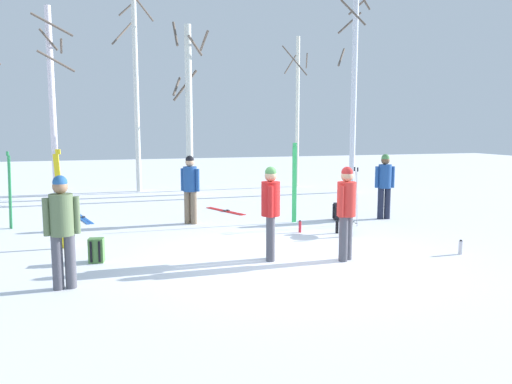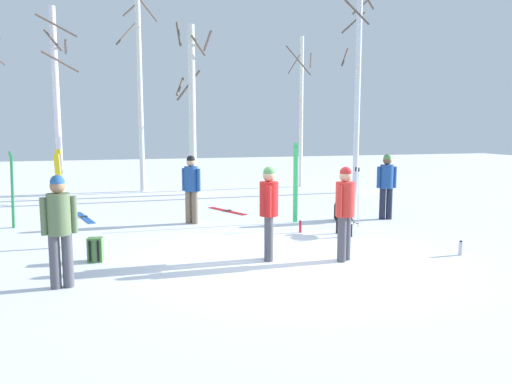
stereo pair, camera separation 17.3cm
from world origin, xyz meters
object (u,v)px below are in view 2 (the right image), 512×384
Objects in this scene: person_3 at (345,207)px; ski_poles_0 at (357,195)px; person_1 at (59,224)px; ski_pair_planted_2 at (12,190)px; dog at (343,218)px; ski_pair_planted_0 at (61,199)px; backpack_1 at (95,250)px; person_0 at (387,182)px; ski_pair_lying_0 at (227,211)px; ski_pair_lying_1 at (84,217)px; birch_tree_5 at (301,110)px; person_2 at (191,185)px; water_bottle_0 at (461,248)px; birch_tree_6 at (358,84)px; birch_tree_2 at (57,98)px; water_bottle_1 at (300,227)px; ski_pair_planted_1 at (296,183)px; backpack_0 at (340,212)px; birch_tree_3 at (140,91)px; birch_tree_4 at (192,106)px; person_4 at (269,207)px.

person_3 is 3.35m from ski_poles_0.
ski_pair_planted_2 reaches higher than person_1.
ski_poles_0 reaches higher than dog.
ski_pair_planted_0 is 1.66m from backpack_1.
ski_pair_lying_0 is at bearing 147.79° from person_0.
ski_pair_lying_1 is 0.32× the size of birch_tree_5.
ski_pair_lying_0 is at bearing 50.50° from person_2.
backpack_1 is (-2.22, -3.08, -0.77)m from person_2.
water_bottle_0 is (-0.59, -3.71, -0.85)m from person_0.
birch_tree_6 is at bearing -59.14° from birch_tree_5.
birch_tree_2 reaches higher than ski_pair_planted_2.
person_1 is 5.66m from water_bottle_1.
water_bottle_0 is (0.57, -3.12, -0.64)m from ski_poles_0.
ski_pair_planted_2 is at bearing 118.56° from ski_pair_planted_0.
ski_pair_planted_1 is 1.46m from backpack_0.
ski_pair_planted_0 is 9.33m from birch_tree_3.
water_bottle_0 reaches higher than ski_pair_lying_0.
dog reaches higher than backpack_0.
person_3 is at bearing 2.63° from person_1.
dog is (-1.93, -1.44, -0.59)m from person_0.
backpack_0 is 0.06× the size of birch_tree_6.
backpack_1 is 4.65m from water_bottle_1.
ski_poles_0 is at bearing -85.50° from backpack_0.
person_2 is 3.91m from backpack_0.
ski_pair_lying_0 is 0.22× the size of birch_tree_6.
birch_tree_4 reaches higher than ski_pair_planted_2.
ski_poles_0 reaches higher than backpack_1.
person_4 is (3.48, 0.64, 0.00)m from person_1.
person_3 is at bearing -92.79° from water_bottle_1.
water_bottle_0 is at bearing -40.86° from ski_pair_lying_1.
ski_pair_planted_2 is at bearing 106.64° from person_1.
ski_pair_planted_1 is 5.72m from ski_pair_lying_1.
ski_pair_lying_1 is 6.75m from birch_tree_3.
backpack_1 is at bearing -125.87° from person_2.
birch_tree_5 is at bearing 84.65° from water_bottle_0.
backpack_1 is at bearing -127.12° from ski_pair_lying_0.
backpack_0 is 0.07× the size of birch_tree_5.
ski_pair_planted_1 is at bearing 27.59° from backpack_1.
ski_pair_planted_2 is (-6.31, 4.89, -0.06)m from person_3.
birch_tree_5 is at bearing 31.43° from ski_pair_lying_1.
person_1 is at bearing -126.39° from birch_tree_5.
person_0 is at bearing 36.83° from dog.
ski_pair_planted_2 is 11.52m from birch_tree_5.
birch_tree_6 is (5.50, 2.79, 3.95)m from ski_pair_lying_0.
ski_pair_planted_1 is at bearing -12.66° from person_2.
ski_pair_planted_0 is 0.33× the size of birch_tree_4.
backpack_0 is at bearing 22.30° from backpack_1.
birch_tree_4 is at bearing 62.17° from ski_pair_planted_0.
person_1 is 0.29× the size of birch_tree_5.
ski_poles_0 is 7.81m from birch_tree_4.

